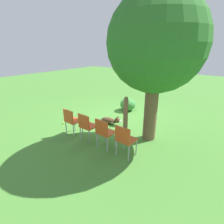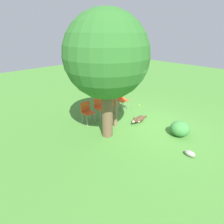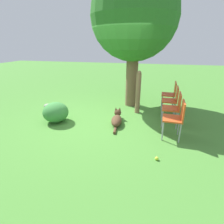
% 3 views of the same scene
% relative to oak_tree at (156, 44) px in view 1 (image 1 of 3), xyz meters
% --- Properties ---
extents(ground_plane, '(30.00, 30.00, 0.00)m').
position_rel_oak_tree_xyz_m(ground_plane, '(-0.69, -1.48, -2.77)').
color(ground_plane, '#478433').
extents(oak_tree, '(2.64, 2.64, 4.12)m').
position_rel_oak_tree_xyz_m(oak_tree, '(0.00, 0.00, 0.00)').
color(oak_tree, brown).
rests_on(oak_tree, ground_plane).
extents(dog, '(0.35, 1.09, 0.36)m').
position_rel_oak_tree_xyz_m(dog, '(-0.16, -1.64, -2.65)').
color(dog, '#513823').
rests_on(dog, ground_plane).
extents(fence_post, '(0.15, 0.15, 1.31)m').
position_rel_oak_tree_xyz_m(fence_post, '(0.29, -0.69, -2.11)').
color(fence_post, '#846647').
rests_on(fence_post, ground_plane).
extents(red_chair_0, '(0.44, 0.46, 0.89)m').
position_rel_oak_tree_xyz_m(red_chair_0, '(1.28, -2.10, -2.24)').
color(red_chair_0, '#D14C1E').
rests_on(red_chair_0, ground_plane).
extents(red_chair_1, '(0.44, 0.46, 0.89)m').
position_rel_oak_tree_xyz_m(red_chair_1, '(1.29, -1.42, -2.24)').
color(red_chair_1, '#D14C1E').
rests_on(red_chair_1, ground_plane).
extents(red_chair_2, '(0.44, 0.46, 0.89)m').
position_rel_oak_tree_xyz_m(red_chair_2, '(1.30, -0.74, -2.24)').
color(red_chair_2, '#D14C1E').
rests_on(red_chair_2, ground_plane).
extents(red_chair_3, '(0.44, 0.46, 0.89)m').
position_rel_oak_tree_xyz_m(red_chair_3, '(1.31, -0.07, -2.24)').
color(red_chair_3, '#D14C1E').
rests_on(red_chair_3, ground_plane).
extents(tennis_ball, '(0.07, 0.07, 0.07)m').
position_rel_oak_tree_xyz_m(tennis_ball, '(0.90, -3.04, -2.74)').
color(tennis_ball, '#CCE033').
rests_on(tennis_ball, ground_plane).
extents(garden_rock, '(0.33, 0.21, 0.17)m').
position_rel_oak_tree_xyz_m(garden_rock, '(-2.63, -1.03, -2.69)').
color(garden_rock, gray).
rests_on(garden_rock, ground_plane).
extents(low_shrub, '(0.69, 0.69, 0.55)m').
position_rel_oak_tree_xyz_m(low_shrub, '(-1.83, -1.90, -2.50)').
color(low_shrub, '#3D843D').
rests_on(low_shrub, ground_plane).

